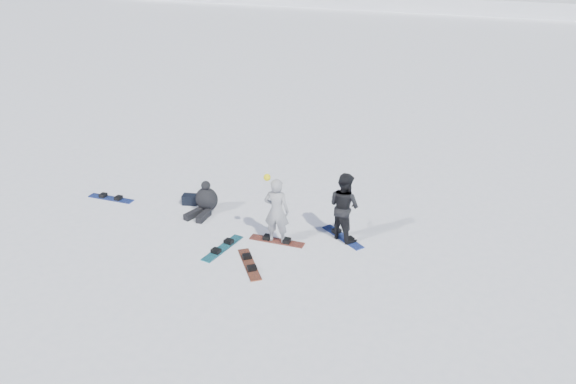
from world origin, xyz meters
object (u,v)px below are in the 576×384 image
Objects in this scene: gear_bag at (190,199)px; snowboarder_woman at (276,211)px; snowboarder_man at (344,206)px; snowboard_loose_b at (249,264)px; snowboard_loose_c at (111,198)px; snowboard_loose_a at (223,248)px; seated_rider at (206,200)px.

snowboarder_woman is at bearing -18.34° from gear_bag.
snowboarder_man is 1.26× the size of snowboard_loose_b.
gear_bag reaches higher than snowboard_loose_c.
snowboard_loose_b is at bearing -20.30° from snowboard_loose_c.
snowboard_loose_a is 1.08m from snowboard_loose_b.
snowboard_loose_b is (2.45, -2.16, -0.35)m from seated_rider.
snowboard_loose_a is at bearing 59.22° from snowboarder_man.
seated_rider is 3.21m from snowboard_loose_c.
seated_rider is 2.29m from snowboard_loose_a.
snowboarder_man is at bearing -2.74° from gear_bag.
snowboarder_man is 4.24m from seated_rider.
snowboarder_woman is at bearing 55.59° from snowboarder_man.
snowboarder_woman reaches higher than snowboarder_man.
gear_bag is 2.55m from snowboard_loose_c.
snowboarder_man is at bearing 7.04° from seated_rider.
snowboard_loose_b is (5.62, -1.80, 0.00)m from snowboard_loose_c.
snowboarder_woman reaches higher than snowboard_loose_b.
snowboard_loose_a is at bearing -42.46° from gear_bag.
seated_rider is 0.78× the size of snowboard_loose_b.
snowboard_loose_c is at bearing 29.64° from snowboarder_man.
seated_rider is 0.78m from gear_bag.
seated_rider is at bearing -169.82° from snowboard_loose_b.
gear_bag is at bearing 55.52° from snowboard_loose_a.
gear_bag is 0.30× the size of snowboard_loose_a.
snowboarder_woman is at bearing 134.01° from snowboard_loose_b.
snowboarder_woman is 1.61m from snowboard_loose_b.
seated_rider is at bearing -20.47° from gear_bag.
snowboard_loose_a is at bearing -18.90° from snowboard_loose_c.
snowboard_loose_b is (3.15, -2.42, -0.14)m from gear_bag.
snowboard_loose_c is at bearing 81.65° from snowboard_loose_a.
snowboarder_man is 1.26× the size of snowboard_loose_c.
gear_bag is at bearing 166.20° from seated_rider.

